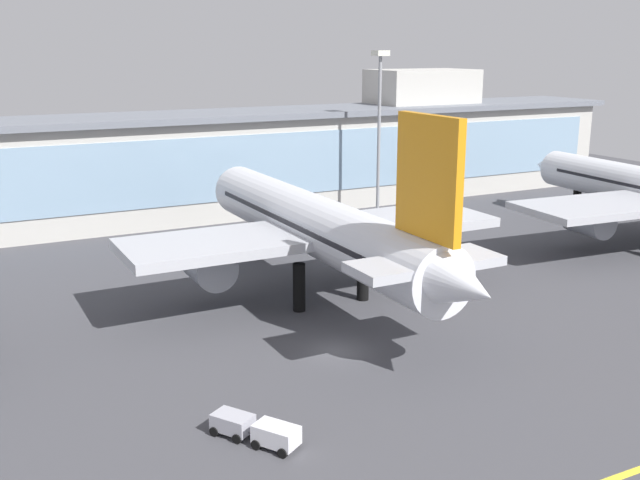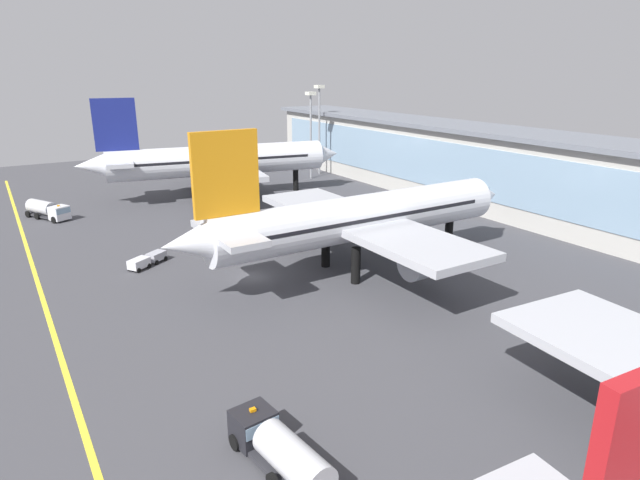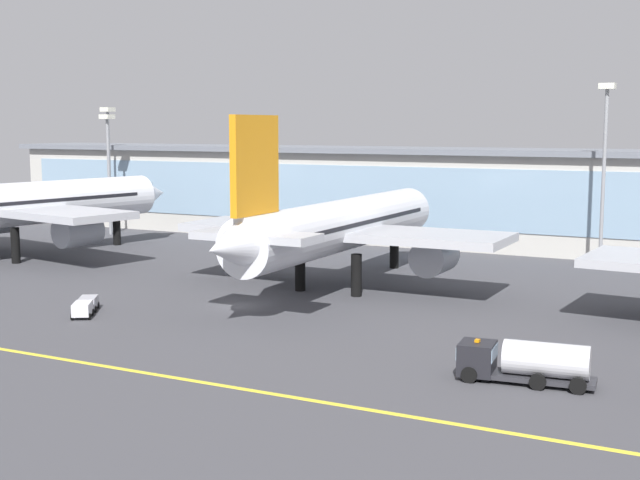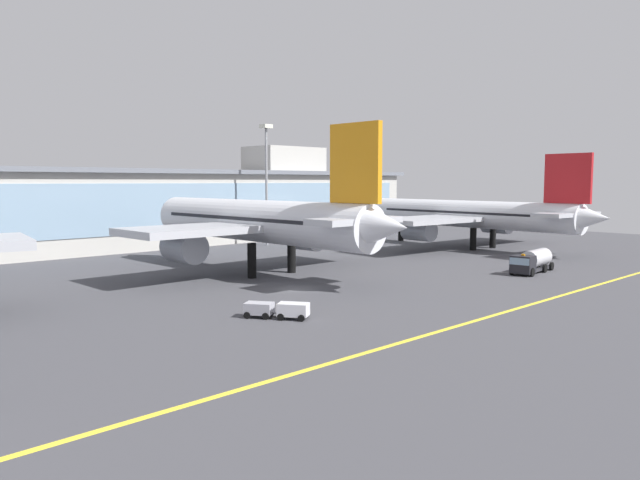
% 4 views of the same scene
% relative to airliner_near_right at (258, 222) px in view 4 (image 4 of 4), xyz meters
% --- Properties ---
extents(ground_plane, '(203.13, 203.13, 0.00)m').
position_rel_airliner_near_right_xyz_m(ground_plane, '(-4.64, -12.40, -6.61)').
color(ground_plane, '#424247').
extents(taxiway_centreline_stripe, '(162.51, 0.50, 0.01)m').
position_rel_airliner_near_right_xyz_m(taxiway_centreline_stripe, '(-4.64, -34.40, -6.61)').
color(taxiway_centreline_stripe, yellow).
rests_on(taxiway_centreline_stripe, ground).
extents(terminal_building, '(148.09, 14.00, 19.19)m').
position_rel_airliner_near_right_xyz_m(terminal_building, '(-3.02, 37.92, 0.79)').
color(terminal_building, beige).
rests_on(terminal_building, ground).
extents(airliner_near_right, '(35.42, 47.98, 18.07)m').
position_rel_airliner_near_right_xyz_m(airliner_near_right, '(0.00, 0.00, 0.00)').
color(airliner_near_right, black).
rests_on(airliner_near_right, ground).
extents(airliner_far_right, '(41.11, 50.14, 16.09)m').
position_rel_airliner_near_right_xyz_m(airliner_far_right, '(45.75, -2.51, -0.75)').
color(airliner_far_right, black).
rests_on(airliner_far_right, ground).
extents(fuel_tanker_truck, '(9.26, 3.79, 2.90)m').
position_rel_airliner_near_right_xyz_m(fuel_tanker_truck, '(25.54, -24.58, -5.10)').
color(fuel_tanker_truck, black).
rests_on(fuel_tanker_truck, ground).
extents(service_truck_far, '(4.37, 5.52, 1.40)m').
position_rel_airliner_near_right_xyz_m(service_truck_far, '(-15.22, -21.98, -5.82)').
color(service_truck_far, black).
rests_on(service_truck_far, ground).
extents(apron_light_mast_east, '(1.80, 1.80, 22.13)m').
position_rel_airliner_near_right_xyz_m(apron_light_mast_east, '(22.34, 25.72, 8.01)').
color(apron_light_mast_east, gray).
rests_on(apron_light_mast_east, ground).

